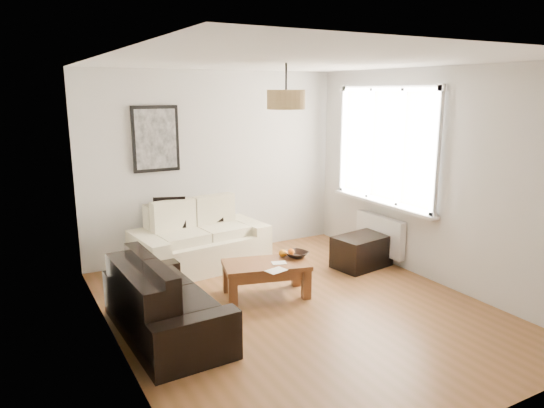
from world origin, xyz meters
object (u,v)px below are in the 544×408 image
coffee_table (266,279)px  ottoman (362,251)px  loveseat_cream (200,236)px  sofa_leather (166,299)px

coffee_table → ottoman: 1.60m
loveseat_cream → coffee_table: size_ratio=1.76×
ottoman → loveseat_cream: bearing=150.9°
sofa_leather → coffee_table: sofa_leather is taller
sofa_leather → coffee_table: 1.35m
loveseat_cream → ottoman: (1.89, -1.05, -0.21)m
ottoman → coffee_table: bearing=-171.8°
sofa_leather → ottoman: (2.88, 0.58, -0.14)m
coffee_table → loveseat_cream: bearing=103.4°
loveseat_cream → sofa_leather: (-0.99, -1.64, -0.07)m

